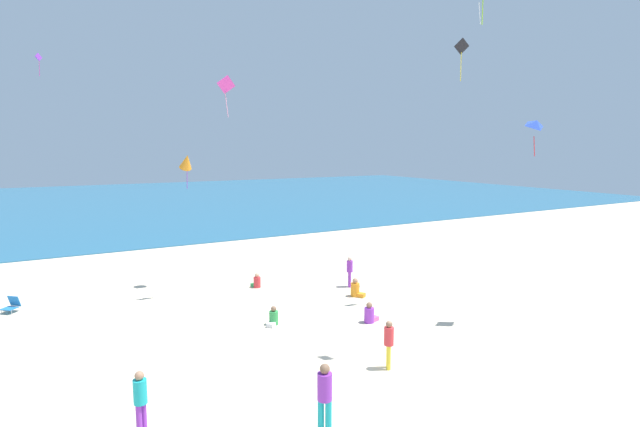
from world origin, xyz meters
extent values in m
plane|color=beige|center=(0.00, 10.00, 0.00)|extent=(120.00, 120.00, 0.00)
cube|color=#236084|center=(0.00, 51.17, 0.03)|extent=(120.00, 60.00, 0.05)
cube|color=#2370B2|center=(-10.83, 11.05, 0.19)|extent=(0.70, 0.70, 0.03)
cube|color=#2370B2|center=(-10.65, 11.24, 0.41)|extent=(0.48, 0.47, 0.45)
cylinder|color=#B7B7BC|center=(-10.74, 10.78, 0.09)|extent=(0.02, 0.02, 0.19)
cylinder|color=#B7B7BC|center=(-11.11, 11.12, 0.09)|extent=(0.02, 0.02, 0.19)
cylinder|color=#19ADB2|center=(-4.08, -2.48, 0.42)|extent=(0.15, 0.15, 0.85)
cylinder|color=#19ADB2|center=(-4.19, -2.32, 0.42)|extent=(0.15, 0.15, 0.85)
cylinder|color=purple|center=(-4.13, -2.40, 1.17)|extent=(0.47, 0.47, 0.64)
sphere|color=#846047|center=(-4.13, -2.40, 1.59)|extent=(0.23, 0.23, 0.23)
cylinder|color=orange|center=(2.37, 6.13, 0.30)|extent=(0.53, 0.53, 0.59)
sphere|color=#A87A5B|center=(2.37, 6.13, 0.70)|extent=(0.24, 0.24, 0.24)
cube|color=orange|center=(2.50, 5.94, 0.09)|extent=(0.48, 0.52, 0.17)
cylinder|color=red|center=(-0.88, 9.55, 0.25)|extent=(0.39, 0.39, 0.50)
sphere|color=tan|center=(-0.88, 9.55, 0.59)|extent=(0.20, 0.20, 0.20)
cube|color=green|center=(-0.91, 9.74, 0.07)|extent=(0.32, 0.41, 0.15)
cylinder|color=yellow|center=(-0.81, -0.44, 0.37)|extent=(0.13, 0.13, 0.73)
cylinder|color=yellow|center=(-0.72, -0.30, 0.37)|extent=(0.13, 0.13, 0.73)
cylinder|color=red|center=(-0.76, -0.37, 1.01)|extent=(0.41, 0.41, 0.55)
sphere|color=#846047|center=(-0.76, -0.37, 1.37)|extent=(0.20, 0.20, 0.20)
cylinder|color=purple|center=(-7.84, -0.38, 0.38)|extent=(0.13, 0.13, 0.76)
cylinder|color=purple|center=(-7.71, -0.26, 0.38)|extent=(0.13, 0.13, 0.76)
cylinder|color=#19ADB2|center=(-7.77, -0.32, 1.04)|extent=(0.43, 0.43, 0.57)
sphere|color=#A87A5B|center=(-7.77, -0.32, 1.42)|extent=(0.21, 0.21, 0.21)
cylinder|color=purple|center=(0.99, 3.11, 0.28)|extent=(0.46, 0.46, 0.57)
sphere|color=#846047|center=(0.99, 3.11, 0.67)|extent=(0.23, 0.23, 0.23)
cube|color=#D8599E|center=(1.21, 3.17, 0.08)|extent=(0.48, 0.39, 0.17)
cylinder|color=green|center=(-2.22, 4.68, 0.26)|extent=(0.47, 0.47, 0.51)
sphere|color=#846047|center=(-2.22, 4.68, 0.60)|extent=(0.20, 0.20, 0.20)
cube|color=white|center=(-2.37, 4.55, 0.07)|extent=(0.45, 0.44, 0.15)
cylinder|color=purple|center=(2.93, 7.42, 0.36)|extent=(0.13, 0.13, 0.72)
cylinder|color=purple|center=(3.00, 7.57, 0.36)|extent=(0.13, 0.13, 0.72)
cylinder|color=purple|center=(2.96, 7.50, 0.99)|extent=(0.39, 0.39, 0.54)
sphere|color=beige|center=(2.96, 7.50, 1.35)|extent=(0.20, 0.20, 0.20)
cube|color=purple|center=(-8.98, 26.55, 12.37)|extent=(0.43, 0.38, 0.53)
cylinder|color=#DB3DA8|center=(-8.98, 26.55, 11.67)|extent=(0.08, 0.10, 1.03)
pyramid|color=blue|center=(6.06, 0.16, 7.37)|extent=(0.70, 0.56, 0.45)
cylinder|color=red|center=(6.07, 0.22, 6.57)|extent=(0.04, 0.10, 0.72)
cube|color=black|center=(5.44, 3.32, 10.50)|extent=(0.63, 0.26, 0.61)
cylinder|color=yellow|center=(5.44, 3.32, 9.71)|extent=(0.07, 0.08, 1.12)
cylinder|color=#99DB33|center=(2.10, -0.79, 10.49)|extent=(0.07, 0.07, 0.81)
cone|color=orange|center=(-3.54, 11.23, 5.89)|extent=(0.65, 0.89, 0.88)
cylinder|color=purple|center=(-3.54, 11.23, 5.12)|extent=(0.04, 0.12, 0.96)
cylinder|color=white|center=(8.23, 5.08, 12.48)|extent=(0.13, 0.09, 0.95)
cube|color=#DB3DA8|center=(-2.44, 8.71, 9.12)|extent=(0.80, 0.36, 0.74)
cylinder|color=pink|center=(-2.44, 8.71, 8.30)|extent=(0.10, 0.19, 1.05)
camera|label=1|loc=(-9.44, -11.54, 6.55)|focal=27.80mm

